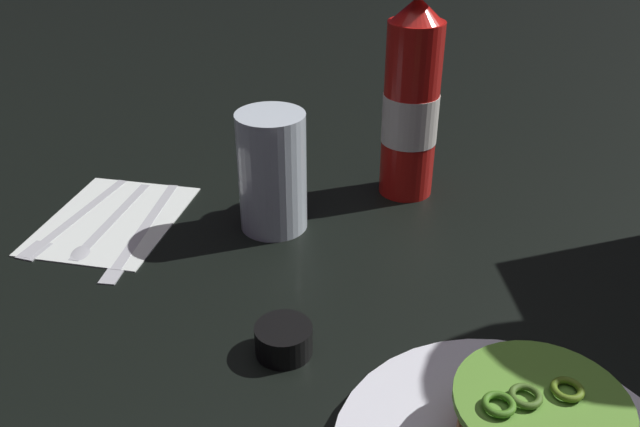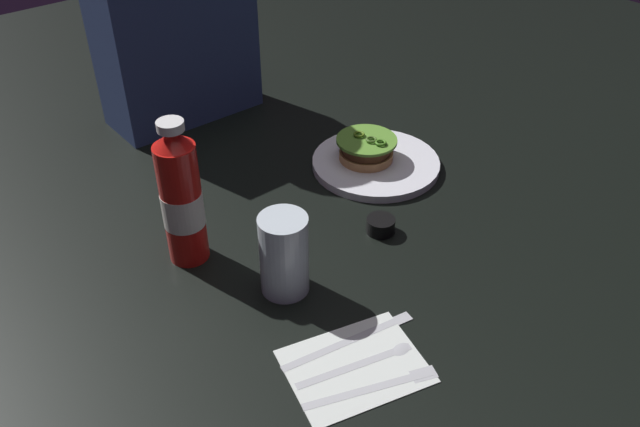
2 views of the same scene
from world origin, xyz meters
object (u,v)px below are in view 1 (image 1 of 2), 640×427
object	(u,v)px
spoon_utensil	(101,229)
fork_utensil	(68,221)
condiment_cup	(284,340)
butter_knife	(139,233)
ketchup_bottle	(411,104)
napkin	(113,219)
burger_sandwich	(537,423)
water_glass	(272,172)

from	to	relation	value
spoon_utensil	fork_utensil	bearing A→B (deg)	-117.03
condiment_cup	butter_knife	bearing A→B (deg)	-141.17
ketchup_bottle	napkin	size ratio (longest dim) A/B	1.35
ketchup_bottle	burger_sandwich	bearing A→B (deg)	2.75
burger_sandwich	ketchup_bottle	size ratio (longest dim) A/B	0.47
condiment_cup	burger_sandwich	bearing A→B (deg)	54.21
fork_utensil	napkin	bearing A→B (deg)	97.44
burger_sandwich	condiment_cup	size ratio (longest dim) A/B	2.40
condiment_cup	napkin	bearing A→B (deg)	-140.16
butter_knife	fork_utensil	bearing A→B (deg)	-109.91
ketchup_bottle	water_glass	distance (m)	0.19
burger_sandwich	ketchup_bottle	xyz separation A→B (m)	(-0.42, -0.02, 0.08)
condiment_cup	water_glass	bearing A→B (deg)	-177.50
burger_sandwich	condiment_cup	xyz separation A→B (m)	(-0.13, -0.18, -0.03)
water_glass	spoon_utensil	size ratio (longest dim) A/B	0.77
burger_sandwich	spoon_utensil	bearing A→B (deg)	-131.44
water_glass	butter_knife	size ratio (longest dim) A/B	0.64
water_glass	fork_utensil	size ratio (longest dim) A/B	0.74
napkin	fork_utensil	distance (m)	0.05
condiment_cup	napkin	xyz separation A→B (m)	(-0.24, -0.20, -0.01)
napkin	condiment_cup	bearing A→B (deg)	39.84
fork_utensil	condiment_cup	bearing A→B (deg)	46.90
burger_sandwich	butter_knife	world-z (taller)	burger_sandwich
burger_sandwich	butter_knife	distance (m)	0.47
burger_sandwich	condiment_cup	distance (m)	0.22
condiment_cup	spoon_utensil	world-z (taller)	condiment_cup
napkin	ketchup_bottle	bearing A→B (deg)	98.76
water_glass	butter_knife	xyz separation A→B (m)	(0.02, -0.15, -0.06)
water_glass	condiment_cup	bearing A→B (deg)	2.50
burger_sandwich	water_glass	world-z (taller)	water_glass
butter_knife	condiment_cup	bearing A→B (deg)	38.83
condiment_cup	fork_utensil	distance (m)	0.34
burger_sandwich	spoon_utensil	world-z (taller)	burger_sandwich
napkin	spoon_utensil	distance (m)	0.03
spoon_utensil	water_glass	bearing A→B (deg)	91.70
spoon_utensil	burger_sandwich	bearing A→B (deg)	48.56
burger_sandwich	napkin	world-z (taller)	burger_sandwich
fork_utensil	spoon_utensil	world-z (taller)	same
ketchup_bottle	butter_knife	size ratio (longest dim) A/B	1.19
napkin	fork_utensil	size ratio (longest dim) A/B	1.01
ketchup_bottle	fork_utensil	bearing A→B (deg)	-81.40
fork_utensil	ketchup_bottle	bearing A→B (deg)	98.60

